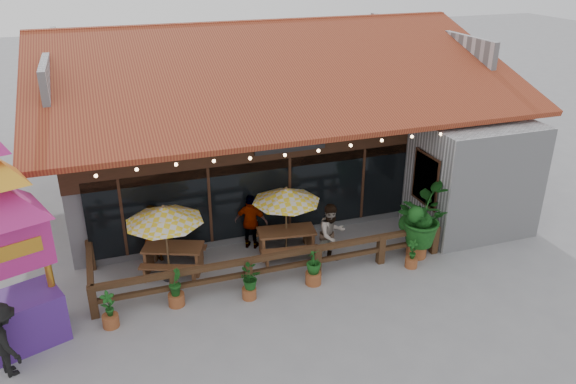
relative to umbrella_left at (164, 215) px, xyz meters
name	(u,v)px	position (x,y,z in m)	size (l,w,h in m)	color
ground	(326,263)	(4.46, -0.67, -1.99)	(100.00, 100.00, 0.00)	gray
restaurant_building	(267,126)	(4.72, 5.94, 0.22)	(15.50, 14.73, 6.09)	silver
patio_railing	(255,262)	(2.21, -0.94, -1.37)	(10.00, 2.60, 0.92)	#4A2D1A
umbrella_left	(164,215)	(0.00, 0.00, 0.00)	(2.82, 2.82, 2.28)	brown
umbrella_right	(286,195)	(3.56, 0.32, -0.10)	(2.24, 2.24, 2.17)	brown
picnic_table_left	(174,254)	(0.19, 0.36, -1.45)	(2.07, 1.94, 0.80)	brown
picnic_table_right	(286,238)	(3.52, 0.20, -1.44)	(1.88, 1.68, 0.81)	brown
tropical_plant	(420,218)	(7.16, -1.18, -0.71)	(1.91, 2.03, 2.23)	brown
diner_a	(152,234)	(-0.28, 1.04, -1.07)	(0.67, 0.44, 1.84)	#381D11
diner_b	(331,234)	(4.59, -0.68, -1.05)	(0.91, 0.71, 1.87)	#381D11
diner_c	(251,222)	(2.65, 0.95, -1.11)	(1.02, 0.43, 1.74)	#381D11
pedestrian	(5,340)	(-3.81, -2.66, -1.11)	(1.13, 0.65, 1.76)	black
planter_a	(109,312)	(-1.68, -1.69, -1.57)	(0.40, 0.40, 0.98)	brown
planter_b	(176,290)	(-0.02, -1.33, -1.52)	(0.42, 0.43, 1.04)	brown
planter_c	(249,281)	(1.85, -1.65, -1.46)	(0.73, 0.75, 0.93)	brown
planter_d	(314,267)	(3.70, -1.56, -1.47)	(0.56, 0.56, 1.08)	brown
planter_e	(412,256)	(6.70, -1.68, -1.62)	(0.36, 0.37, 0.88)	brown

